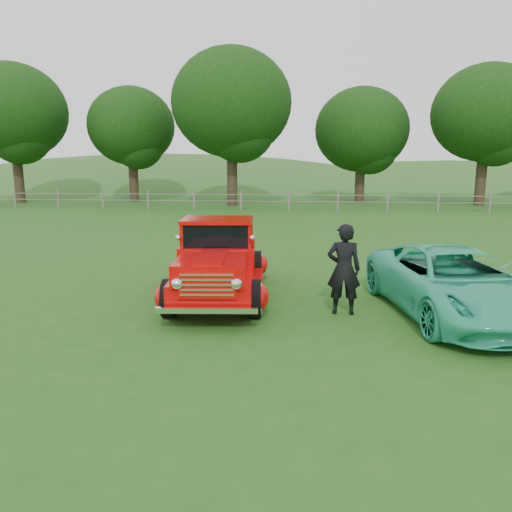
# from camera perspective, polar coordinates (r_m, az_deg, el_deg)

# --- Properties ---
(ground) EXTENTS (140.00, 140.00, 0.00)m
(ground) POSITION_cam_1_polar(r_m,az_deg,el_deg) (9.62, -1.06, -7.36)
(ground) COLOR #205015
(ground) RESTS_ON ground
(distant_hills) EXTENTS (116.00, 60.00, 18.00)m
(distant_hills) POSITION_cam_1_polar(r_m,az_deg,el_deg) (69.15, 1.48, 4.49)
(distant_hills) COLOR #2C5720
(distant_hills) RESTS_ON ground
(fence_line) EXTENTS (48.00, 0.12, 1.20)m
(fence_line) POSITION_cam_1_polar(r_m,az_deg,el_deg) (31.18, 3.79, 6.34)
(fence_line) COLOR slate
(fence_line) RESTS_ON ground
(tree_far_west) EXTENTS (7.60, 7.60, 9.93)m
(tree_far_west) POSITION_cam_1_polar(r_m,az_deg,el_deg) (41.08, -26.02, 14.58)
(tree_far_west) COLOR #2D2216
(tree_far_west) RESTS_ON ground
(tree_mid_west) EXTENTS (6.40, 6.40, 8.46)m
(tree_mid_west) POSITION_cam_1_polar(r_m,az_deg,el_deg) (39.40, -14.06, 14.17)
(tree_mid_west) COLOR #2D2216
(tree_mid_west) RESTS_ON ground
(tree_near_west) EXTENTS (8.00, 8.00, 10.42)m
(tree_near_west) POSITION_cam_1_polar(r_m,az_deg,el_deg) (34.66, -2.81, 17.05)
(tree_near_west) COLOR #2D2216
(tree_near_west) RESTS_ON ground
(tree_near_east) EXTENTS (6.80, 6.80, 8.33)m
(tree_near_east) POSITION_cam_1_polar(r_m,az_deg,el_deg) (38.34, 11.99, 13.90)
(tree_near_east) COLOR #2D2216
(tree_near_east) RESTS_ON ground
(tree_mid_east) EXTENTS (7.20, 7.20, 9.44)m
(tree_mid_east) POSITION_cam_1_polar(r_m,az_deg,el_deg) (38.12, 24.83, 14.59)
(tree_mid_east) COLOR #2D2216
(tree_mid_east) RESTS_ON ground
(red_pickup) EXTENTS (2.54, 5.11, 1.78)m
(red_pickup) POSITION_cam_1_polar(r_m,az_deg,el_deg) (11.09, -4.29, -0.69)
(red_pickup) COLOR black
(red_pickup) RESTS_ON ground
(teal_sedan) EXTENTS (3.05, 5.12, 1.33)m
(teal_sedan) POSITION_cam_1_polar(r_m,az_deg,el_deg) (10.46, 21.62, -2.85)
(teal_sedan) COLOR #2FBD92
(teal_sedan) RESTS_ON ground
(man) EXTENTS (0.67, 0.45, 1.81)m
(man) POSITION_cam_1_polar(r_m,az_deg,el_deg) (9.96, 10.00, -1.49)
(man) COLOR black
(man) RESTS_ON ground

